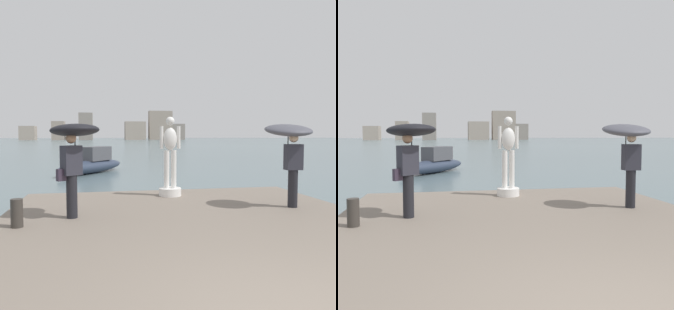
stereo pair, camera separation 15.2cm
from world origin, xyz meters
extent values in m
plane|color=slate|center=(0.00, 40.00, 0.00)|extent=(400.00, 400.00, 0.00)
cube|color=slate|center=(0.00, 2.43, 0.20)|extent=(7.71, 10.85, 0.40)
cylinder|color=white|center=(0.10, 6.84, 0.51)|extent=(0.62, 0.62, 0.22)
cylinder|color=white|center=(0.00, 6.84, 1.14)|extent=(0.15, 0.15, 1.05)
cylinder|color=white|center=(0.20, 6.84, 1.14)|extent=(0.15, 0.15, 1.05)
ellipsoid|color=white|center=(0.10, 6.84, 1.98)|extent=(0.38, 0.26, 0.63)
sphere|color=white|center=(0.10, 6.84, 2.48)|extent=(0.24, 0.24, 0.24)
cylinder|color=white|center=(-0.14, 6.84, 2.03)|extent=(0.10, 0.10, 0.62)
cylinder|color=white|center=(0.34, 6.84, 2.03)|extent=(0.10, 0.10, 0.62)
cylinder|color=black|center=(-2.37, 4.67, 0.84)|extent=(0.22, 0.22, 0.88)
cube|color=#2D2D38|center=(-2.37, 4.67, 1.58)|extent=(0.45, 0.42, 0.60)
sphere|color=#A87A5B|center=(-2.37, 4.67, 2.02)|extent=(0.21, 0.21, 0.21)
cylinder|color=#262626|center=(-2.30, 4.78, 1.88)|extent=(0.02, 0.02, 0.50)
ellipsoid|color=black|center=(-2.30, 4.78, 2.19)|extent=(1.40, 1.40, 0.31)
cube|color=#332838|center=(-2.55, 4.55, 1.30)|extent=(0.20, 0.19, 0.24)
cylinder|color=black|center=(2.63, 4.81, 0.84)|extent=(0.22, 0.22, 0.88)
cube|color=#2D2D38|center=(2.63, 4.81, 1.58)|extent=(0.40, 0.26, 0.60)
sphere|color=beige|center=(2.63, 4.81, 2.02)|extent=(0.21, 0.21, 0.21)
cylinder|color=#262626|center=(2.52, 4.85, 1.89)|extent=(0.02, 0.02, 0.51)
ellipsoid|color=#4C4C56|center=(2.52, 4.85, 2.21)|extent=(1.15, 1.17, 0.41)
cylinder|color=#38332D|center=(-3.30, 4.12, 0.66)|extent=(0.22, 0.22, 0.52)
ellipsoid|color=#2D384C|center=(-2.34, 16.79, 0.36)|extent=(4.03, 5.08, 0.72)
cube|color=#4C4C51|center=(-2.11, 17.13, 1.05)|extent=(1.73, 1.97, 0.76)
cube|color=#A89989|center=(-31.70, 146.57, 2.84)|extent=(5.99, 6.44, 5.67)
cube|color=gray|center=(-19.39, 143.53, 3.77)|extent=(4.81, 6.30, 7.55)
cube|color=gray|center=(-8.47, 141.26, 5.47)|extent=(5.42, 4.61, 10.94)
cube|color=#A89989|center=(11.75, 144.93, 3.84)|extent=(8.55, 7.02, 7.67)
cube|color=gray|center=(22.73, 145.28, 6.16)|extent=(9.97, 4.16, 12.33)
cube|color=gray|center=(30.46, 146.74, 3.44)|extent=(5.73, 6.58, 6.88)
camera|label=1|loc=(-1.73, -2.55, 2.10)|focal=36.99mm
camera|label=2|loc=(-1.58, -2.58, 2.10)|focal=36.99mm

